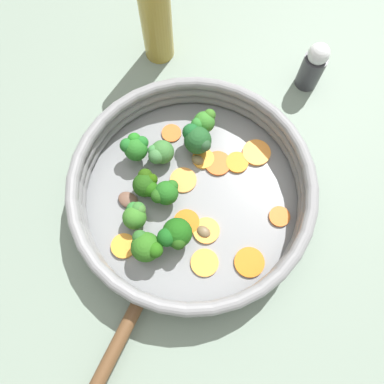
% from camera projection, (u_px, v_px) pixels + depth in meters
% --- Properties ---
extents(ground_plane, '(4.00, 4.00, 0.00)m').
position_uv_depth(ground_plane, '(192.00, 198.00, 0.62)').
color(ground_plane, gray).
extents(skillet, '(0.36, 0.36, 0.02)m').
position_uv_depth(skillet, '(192.00, 197.00, 0.61)').
color(skillet, gray).
rests_on(skillet, ground_plane).
extents(skillet_rim_wall, '(0.38, 0.38, 0.06)m').
position_uv_depth(skillet_rim_wall, '(192.00, 189.00, 0.58)').
color(skillet_rim_wall, gray).
rests_on(skillet_rim_wall, skillet).
extents(skillet_handle, '(0.18, 0.02, 0.02)m').
position_uv_depth(skillet_handle, '(107.00, 359.00, 0.52)').
color(skillet_handle, brown).
rests_on(skillet_handle, skillet).
extents(skillet_rivet_left, '(0.01, 0.01, 0.01)m').
position_uv_depth(skillet_rivet_left, '(119.00, 279.00, 0.56)').
color(skillet_rivet_left, gray).
rests_on(skillet_rivet_left, skillet).
extents(skillet_rivet_right, '(0.01, 0.01, 0.01)m').
position_uv_depth(skillet_rivet_right, '(167.00, 304.00, 0.54)').
color(skillet_rivet_right, gray).
rests_on(skillet_rivet_right, skillet).
extents(carrot_slice_0, '(0.05, 0.05, 0.00)m').
position_uv_depth(carrot_slice_0, '(249.00, 262.00, 0.57)').
color(carrot_slice_0, orange).
rests_on(carrot_slice_0, skillet).
extents(carrot_slice_1, '(0.04, 0.04, 0.01)m').
position_uv_depth(carrot_slice_1, '(186.00, 222.00, 0.59)').
color(carrot_slice_1, orange).
rests_on(carrot_slice_1, skillet).
extents(carrot_slice_2, '(0.04, 0.04, 0.01)m').
position_uv_depth(carrot_slice_2, '(203.00, 159.00, 0.62)').
color(carrot_slice_2, gold).
rests_on(carrot_slice_2, skillet).
extents(carrot_slice_3, '(0.04, 0.04, 0.01)m').
position_uv_depth(carrot_slice_3, '(124.00, 246.00, 0.57)').
color(carrot_slice_3, orange).
rests_on(carrot_slice_3, skillet).
extents(carrot_slice_4, '(0.05, 0.05, 0.00)m').
position_uv_depth(carrot_slice_4, '(206.00, 231.00, 0.58)').
color(carrot_slice_4, '#F59A3C').
rests_on(carrot_slice_4, skillet).
extents(carrot_slice_5, '(0.05, 0.05, 0.00)m').
position_uv_depth(carrot_slice_5, '(218.00, 163.00, 0.62)').
color(carrot_slice_5, orange).
rests_on(carrot_slice_5, skillet).
extents(carrot_slice_6, '(0.07, 0.07, 0.01)m').
position_uv_depth(carrot_slice_6, '(256.00, 153.00, 0.63)').
color(carrot_slice_6, '#F9953A').
rests_on(carrot_slice_6, skillet).
extents(carrot_slice_7, '(0.04, 0.04, 0.00)m').
position_uv_depth(carrot_slice_7, '(183.00, 180.00, 0.61)').
color(carrot_slice_7, orange).
rests_on(carrot_slice_7, skillet).
extents(carrot_slice_8, '(0.05, 0.05, 0.01)m').
position_uv_depth(carrot_slice_8, '(237.00, 162.00, 0.62)').
color(carrot_slice_8, orange).
rests_on(carrot_slice_8, skillet).
extents(carrot_slice_9, '(0.05, 0.05, 0.00)m').
position_uv_depth(carrot_slice_9, '(279.00, 217.00, 0.59)').
color(carrot_slice_9, orange).
rests_on(carrot_slice_9, skillet).
extents(carrot_slice_10, '(0.05, 0.05, 0.00)m').
position_uv_depth(carrot_slice_10, '(205.00, 263.00, 0.57)').
color(carrot_slice_10, '#F79736').
rests_on(carrot_slice_10, skillet).
extents(carrot_slice_11, '(0.04, 0.04, 0.00)m').
position_uv_depth(carrot_slice_11, '(171.00, 133.00, 0.64)').
color(carrot_slice_11, orange).
rests_on(carrot_slice_11, skillet).
extents(broccoli_floret_0, '(0.04, 0.05, 0.05)m').
position_uv_depth(broccoli_floret_0, '(197.00, 139.00, 0.60)').
color(broccoli_floret_0, '#609342').
rests_on(broccoli_floret_0, skillet).
extents(broccoli_floret_1, '(0.04, 0.04, 0.04)m').
position_uv_depth(broccoli_floret_1, '(135.00, 214.00, 0.57)').
color(broccoli_floret_1, '#7FA661').
rests_on(broccoli_floret_1, skillet).
extents(broccoli_floret_2, '(0.04, 0.04, 0.05)m').
position_uv_depth(broccoli_floret_2, '(166.00, 193.00, 0.57)').
color(broccoli_floret_2, '#82A96B').
rests_on(broccoli_floret_2, skillet).
extents(broccoli_floret_3, '(0.04, 0.04, 0.04)m').
position_uv_depth(broccoli_floret_3, '(146.00, 184.00, 0.58)').
color(broccoli_floret_3, '#5D9844').
rests_on(broccoli_floret_3, skillet).
extents(broccoli_floret_4, '(0.05, 0.04, 0.04)m').
position_uv_depth(broccoli_floret_4, '(160.00, 153.00, 0.60)').
color(broccoli_floret_4, '#769859').
rests_on(broccoli_floret_4, skillet).
extents(broccoli_floret_5, '(0.04, 0.04, 0.05)m').
position_uv_depth(broccoli_floret_5, '(135.00, 147.00, 0.60)').
color(broccoli_floret_5, '#6CA84F').
rests_on(broccoli_floret_5, skillet).
extents(broccoli_floret_6, '(0.04, 0.04, 0.05)m').
position_uv_depth(broccoli_floret_6, '(204.00, 122.00, 0.62)').
color(broccoli_floret_6, '#749C55').
rests_on(broccoli_floret_6, skillet).
extents(broccoli_floret_7, '(0.04, 0.05, 0.06)m').
position_uv_depth(broccoli_floret_7, '(146.00, 247.00, 0.54)').
color(broccoli_floret_7, '#5E8C46').
rests_on(broccoli_floret_7, skillet).
extents(broccoli_floret_8, '(0.05, 0.05, 0.06)m').
position_uv_depth(broccoli_floret_8, '(176.00, 235.00, 0.55)').
color(broccoli_floret_8, '#86B265').
rests_on(broccoli_floret_8, skillet).
extents(mushroom_piece_0, '(0.02, 0.03, 0.01)m').
position_uv_depth(mushroom_piece_0, '(204.00, 232.00, 0.58)').
color(mushroom_piece_0, brown).
rests_on(mushroom_piece_0, skillet).
extents(mushroom_piece_1, '(0.03, 0.04, 0.01)m').
position_uv_depth(mushroom_piece_1, '(128.00, 200.00, 0.60)').
color(mushroom_piece_1, brown).
rests_on(mushroom_piece_1, skillet).
extents(mushroom_piece_2, '(0.02, 0.02, 0.01)m').
position_uv_depth(mushroom_piece_2, '(198.00, 160.00, 0.62)').
color(mushroom_piece_2, olive).
rests_on(mushroom_piece_2, skillet).
extents(salt_shaker, '(0.04, 0.04, 0.10)m').
position_uv_depth(salt_shaker, '(313.00, 66.00, 0.65)').
color(salt_shaker, '#333338').
rests_on(salt_shaker, ground_plane).
extents(oil_bottle, '(0.05, 0.05, 0.26)m').
position_uv_depth(oil_bottle, '(155.00, 8.00, 0.62)').
color(oil_bottle, olive).
rests_on(oil_bottle, ground_plane).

